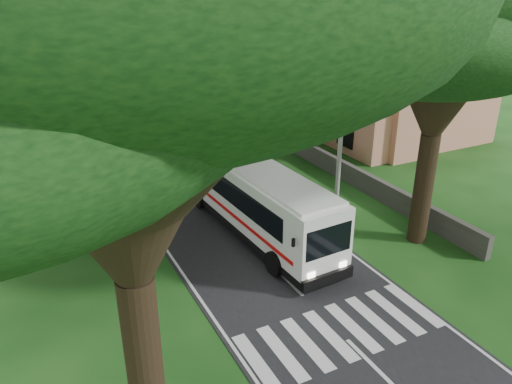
{
  "coord_description": "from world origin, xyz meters",
  "views": [
    {
      "loc": [
        -9.37,
        -13.65,
        12.04
      ],
      "look_at": [
        0.84,
        6.33,
        2.2
      ],
      "focal_mm": 35.0,
      "sensor_mm": 36.0,
      "label": 1
    }
  ],
  "objects": [
    {
      "name": "pole_mid",
      "position": [
        5.5,
        26.0,
        4.18
      ],
      "size": [
        1.6,
        0.24,
        8.0
      ],
      "color": "gray",
      "rests_on": "ground"
    },
    {
      "name": "coach_bus",
      "position": [
        0.8,
        6.62,
        1.93
      ],
      "size": [
        3.37,
        12.31,
        3.59
      ],
      "rotation": [
        0.0,
        0.0,
        0.05
      ],
      "color": "white",
      "rests_on": "ground"
    },
    {
      "name": "distant_car_c",
      "position": [
        2.48,
        56.98,
        0.64
      ],
      "size": [
        2.07,
        4.34,
        1.22
      ],
      "primitive_type": "imported",
      "rotation": [
        0.0,
        0.0,
        3.23
      ],
      "color": "#9B3016",
      "rests_on": "road"
    },
    {
      "name": "tree_r_near",
      "position": [
        7.5,
        2.0,
        10.85
      ],
      "size": [
        13.63,
        13.63,
        13.87
      ],
      "color": "black",
      "rests_on": "ground"
    },
    {
      "name": "ground",
      "position": [
        0.0,
        0.0,
        0.0
      ],
      "size": [
        140.0,
        140.0,
        0.0
      ],
      "primitive_type": "plane",
      "color": "#154112",
      "rests_on": "ground"
    },
    {
      "name": "crosswalk",
      "position": [
        0.0,
        -2.0,
        0.0
      ],
      "size": [
        8.0,
        3.0,
        0.01
      ],
      "primitive_type": "cube",
      "color": "silver",
      "rests_on": "ground"
    },
    {
      "name": "distant_car_b",
      "position": [
        -1.38,
        56.78,
        0.71
      ],
      "size": [
        1.72,
        4.2,
        1.35
      ],
      "primitive_type": "imported",
      "rotation": [
        0.0,
        0.0,
        -0.07
      ],
      "color": "navy",
      "rests_on": "road"
    },
    {
      "name": "pole_far",
      "position": [
        5.5,
        46.0,
        4.18
      ],
      "size": [
        1.6,
        0.24,
        8.0
      ],
      "color": "gray",
      "rests_on": "ground"
    },
    {
      "name": "church",
      "position": [
        17.86,
        21.55,
        4.91
      ],
      "size": [
        14.0,
        24.0,
        11.6
      ],
      "color": "#E79070",
      "rests_on": "ground"
    },
    {
      "name": "pedestrian",
      "position": [
        -6.42,
        9.33,
        0.76
      ],
      "size": [
        0.53,
        0.64,
        1.52
      ],
      "primitive_type": "imported",
      "rotation": [
        0.0,
        0.0,
        1.23
      ],
      "color": "black",
      "rests_on": "ground"
    },
    {
      "name": "pole_near",
      "position": [
        5.5,
        6.0,
        4.18
      ],
      "size": [
        1.6,
        0.24,
        8.0
      ],
      "color": "gray",
      "rests_on": "ground"
    },
    {
      "name": "road",
      "position": [
        0.0,
        25.0,
        0.01
      ],
      "size": [
        8.0,
        120.0,
        0.04
      ],
      "primitive_type": "cube",
      "color": "black",
      "rests_on": "ground"
    },
    {
      "name": "distant_car_a",
      "position": [
        -1.45,
        37.8,
        0.68
      ],
      "size": [
        2.08,
        3.98,
        1.29
      ],
      "primitive_type": "imported",
      "rotation": [
        0.0,
        0.0,
        2.99
      ],
      "color": "#B3B2B8",
      "rests_on": "road"
    },
    {
      "name": "property_wall",
      "position": [
        9.0,
        24.0,
        0.6
      ],
      "size": [
        0.35,
        50.0,
        1.2
      ],
      "primitive_type": "cube",
      "color": "#383533",
      "rests_on": "ground"
    }
  ]
}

